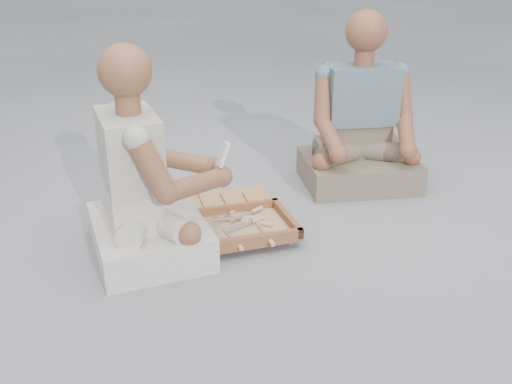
{
  "coord_description": "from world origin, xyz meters",
  "views": [
    {
      "loc": [
        -0.06,
        -2.13,
        1.32
      ],
      "look_at": [
        -0.07,
        0.19,
        0.3
      ],
      "focal_mm": 40.0,
      "sensor_mm": 36.0,
      "label": 1
    }
  ],
  "objects_px": {
    "tool_tray": "(244,227)",
    "companion": "(360,129)",
    "craftsman": "(144,187)",
    "carved_panel": "(220,208)"
  },
  "relations": [
    {
      "from": "carved_panel",
      "to": "companion",
      "type": "height_order",
      "value": "companion"
    },
    {
      "from": "craftsman",
      "to": "companion",
      "type": "relative_size",
      "value": 0.96
    },
    {
      "from": "carved_panel",
      "to": "companion",
      "type": "bearing_deg",
      "value": 27.01
    },
    {
      "from": "carved_panel",
      "to": "tool_tray",
      "type": "xyz_separation_m",
      "value": [
        0.13,
        -0.3,
        0.04
      ]
    },
    {
      "from": "companion",
      "to": "carved_panel",
      "type": "bearing_deg",
      "value": 17.95
    },
    {
      "from": "tool_tray",
      "to": "companion",
      "type": "relative_size",
      "value": 0.57
    },
    {
      "from": "craftsman",
      "to": "companion",
      "type": "bearing_deg",
      "value": 105.75
    },
    {
      "from": "companion",
      "to": "craftsman",
      "type": "bearing_deg",
      "value": 28.27
    },
    {
      "from": "craftsman",
      "to": "carved_panel",
      "type": "bearing_deg",
      "value": 123.27
    },
    {
      "from": "carved_panel",
      "to": "craftsman",
      "type": "distance_m",
      "value": 0.61
    }
  ]
}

